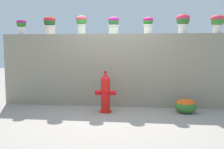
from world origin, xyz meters
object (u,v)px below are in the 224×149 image
object	(u,v)px
potted_plant_4	(148,23)
flower_bush_left	(186,105)
potted_plant_1	(50,24)
potted_plant_5	(183,21)
potted_plant_6	(218,21)
potted_plant_3	(114,24)
fire_hydrant	(105,94)
potted_plant_0	(21,25)
potted_plant_2	(82,22)

from	to	relation	value
potted_plant_4	flower_bush_left	world-z (taller)	potted_plant_4
potted_plant_1	potted_plant_4	xyz separation A→B (m)	(2.42, 0.02, -0.01)
potted_plant_5	potted_plant_6	world-z (taller)	potted_plant_5
potted_plant_4	potted_plant_5	xyz separation A→B (m)	(0.81, 0.04, 0.05)
potted_plant_5	potted_plant_3	bearing A→B (deg)	-179.33
flower_bush_left	fire_hydrant	bearing A→B (deg)	-175.81
potted_plant_0	potted_plant_4	xyz separation A→B (m)	(3.18, -0.05, 0.00)
potted_plant_6	potted_plant_0	bearing A→B (deg)	-179.95
potted_plant_1	potted_plant_2	distance (m)	0.80
potted_plant_0	potted_plant_1	size ratio (longest dim) A/B	0.88
potted_plant_1	potted_plant_4	world-z (taller)	potted_plant_1
potted_plant_0	fire_hydrant	distance (m)	2.86
flower_bush_left	potted_plant_6	bearing A→B (deg)	39.40
potted_plant_2	potted_plant_6	xyz separation A→B (m)	(3.22, 0.04, -0.02)
potted_plant_2	potted_plant_6	size ratio (longest dim) A/B	1.04
potted_plant_3	potted_plant_5	bearing A→B (deg)	0.67
potted_plant_2	potted_plant_5	xyz separation A→B (m)	(2.43, 0.03, 0.00)
potted_plant_4	potted_plant_2	bearing A→B (deg)	179.54
potted_plant_1	potted_plant_0	bearing A→B (deg)	175.01
potted_plant_2	fire_hydrant	world-z (taller)	potted_plant_2
potted_plant_0	flower_bush_left	size ratio (longest dim) A/B	0.86
potted_plant_3	potted_plant_4	size ratio (longest dim) A/B	1.05
potted_plant_2	potted_plant_5	distance (m)	2.43
potted_plant_5	fire_hydrant	xyz separation A→B (m)	(-1.74, -0.75, -1.64)
potted_plant_0	potted_plant_3	world-z (taller)	potted_plant_3
potted_plant_0	potted_plant_2	bearing A→B (deg)	-1.40
potted_plant_1	potted_plant_5	bearing A→B (deg)	1.00
potted_plant_3	potted_plant_6	xyz separation A→B (m)	(2.43, 0.03, 0.03)
potted_plant_4	fire_hydrant	distance (m)	1.97
potted_plant_6	fire_hydrant	distance (m)	3.10
fire_hydrant	potted_plant_4	bearing A→B (deg)	37.30
potted_plant_2	flower_bush_left	size ratio (longest dim) A/B	1.01
potted_plant_5	fire_hydrant	bearing A→B (deg)	-156.73
potted_plant_5	fire_hydrant	world-z (taller)	potted_plant_5
potted_plant_0	flower_bush_left	xyz separation A→B (m)	(4.01, -0.63, -1.84)
potted_plant_3	flower_bush_left	xyz separation A→B (m)	(1.66, -0.60, -1.84)
potted_plant_0	flower_bush_left	distance (m)	4.46
flower_bush_left	potted_plant_3	bearing A→B (deg)	160.05
potted_plant_0	potted_plant_3	distance (m)	2.35
potted_plant_0	potted_plant_3	bearing A→B (deg)	-0.71
potted_plant_0	potted_plant_3	xyz separation A→B (m)	(2.35, -0.03, 0.00)
potted_plant_1	flower_bush_left	size ratio (longest dim) A/B	0.98
potted_plant_1	potted_plant_3	distance (m)	1.59
fire_hydrant	potted_plant_6	bearing A→B (deg)	16.79
potted_plant_4	potted_plant_6	bearing A→B (deg)	2.00
potted_plant_1	flower_bush_left	distance (m)	3.78
potted_plant_2	potted_plant_3	xyz separation A→B (m)	(0.79, 0.01, -0.04)
potted_plant_2	potted_plant_4	world-z (taller)	potted_plant_2
potted_plant_2	flower_bush_left	world-z (taller)	potted_plant_2
potted_plant_1	potted_plant_2	bearing A→B (deg)	2.03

